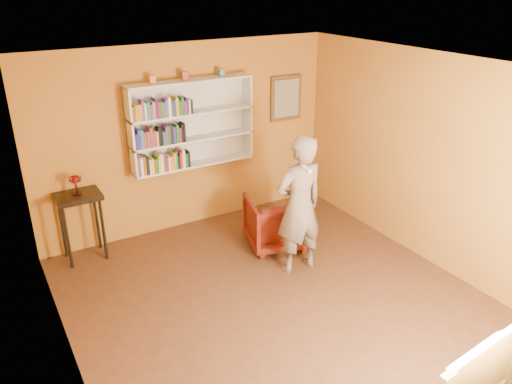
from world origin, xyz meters
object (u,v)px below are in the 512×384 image
television (468,370)px  bookshelf (190,123)px  armchair (276,222)px  person (299,206)px  ruby_lustre (75,181)px  console_table (79,206)px

television → bookshelf: bearing=86.8°
armchair → person: size_ratio=0.44×
ruby_lustre → person: person is taller
armchair → console_table: bearing=-7.6°
ruby_lustre → television: 4.89m
armchair → television: television is taller
console_table → person: (2.30, -1.67, 0.13)m
person → television: size_ratio=1.65×
bookshelf → armchair: bearing=-58.5°
bookshelf → ruby_lustre: bearing=-174.6°
armchair → person: 0.86m
television → armchair: bearing=76.0°
armchair → bookshelf: bearing=-43.2°
person → bookshelf: bearing=-71.2°
ruby_lustre → television: bearing=-67.3°
armchair → person: (-0.10, -0.66, 0.54)m
armchair → person: person is taller
armchair → television: 3.55m
console_table → bookshelf: bearing=5.4°
console_table → ruby_lustre: bearing=135.0°
bookshelf → console_table: 1.88m
bookshelf → ruby_lustre: size_ratio=6.92×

